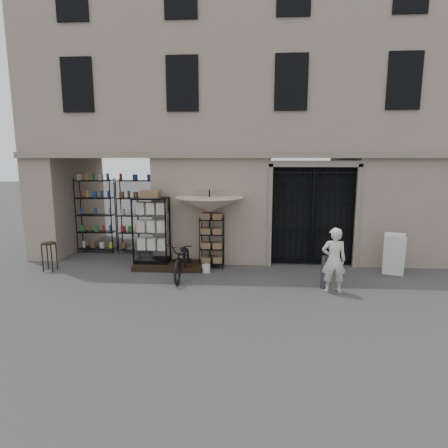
# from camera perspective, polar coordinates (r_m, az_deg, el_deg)

# --- Properties ---
(ground) EXTENTS (80.00, 80.00, 0.00)m
(ground) POSITION_cam_1_polar(r_m,az_deg,el_deg) (9.38, 4.38, -9.72)
(ground) COLOR black
(ground) RESTS_ON ground
(main_building) EXTENTS (14.00, 4.00, 9.00)m
(main_building) POSITION_cam_1_polar(r_m,az_deg,el_deg) (12.89, 4.48, 15.96)
(main_building) COLOR gray
(main_building) RESTS_ON ground
(shop_recess) EXTENTS (3.00, 1.70, 3.00)m
(shop_recess) POSITION_cam_1_polar(r_m,az_deg,el_deg) (12.53, -16.71, 1.99)
(shop_recess) COLOR black
(shop_recess) RESTS_ON ground
(shop_shelving) EXTENTS (2.70, 0.50, 2.50)m
(shop_shelving) POSITION_cam_1_polar(r_m,az_deg,el_deg) (13.05, -16.10, 1.21)
(shop_shelving) COLOR black
(shop_shelving) RESTS_ON ground
(iron_gate) EXTENTS (2.50, 0.21, 3.00)m
(iron_gate) POSITION_cam_1_polar(r_m,az_deg,el_deg) (11.38, 13.22, 1.36)
(iron_gate) COLOR black
(iron_gate) RESTS_ON ground
(step_platform) EXTENTS (2.00, 0.90, 0.15)m
(step_platform) POSITION_cam_1_polar(r_m,az_deg,el_deg) (11.06, -8.30, -6.28)
(step_platform) COLOR black
(step_platform) RESTS_ON ground
(display_cabinet) EXTENTS (1.08, 0.84, 2.05)m
(display_cabinet) POSITION_cam_1_polar(r_m,az_deg,el_deg) (11.04, -10.95, -1.44)
(display_cabinet) COLOR black
(display_cabinet) RESTS_ON step_platform
(wire_rack) EXTENTS (0.74, 0.58, 1.52)m
(wire_rack) POSITION_cam_1_polar(r_m,az_deg,el_deg) (10.88, -1.85, -2.83)
(wire_rack) COLOR black
(wire_rack) RESTS_ON ground
(market_umbrella) EXTENTS (2.00, 2.02, 2.74)m
(market_umbrella) POSITION_cam_1_polar(r_m,az_deg,el_deg) (10.61, -2.22, 3.59)
(market_umbrella) COLOR black
(market_umbrella) RESTS_ON ground
(white_bucket) EXTENTS (0.26, 0.26, 0.22)m
(white_bucket) POSITION_cam_1_polar(r_m,az_deg,el_deg) (10.57, -2.75, -6.76)
(white_bucket) COLOR silver
(white_bucket) RESTS_ON ground
(bicycle) EXTENTS (0.67, 1.01, 1.91)m
(bicycle) POSITION_cam_1_polar(r_m,az_deg,el_deg) (10.24, -6.28, -8.03)
(bicycle) COLOR black
(bicycle) RESTS_ON ground
(wooden_stool) EXTENTS (0.47, 0.47, 0.81)m
(wooden_stool) POSITION_cam_1_polar(r_m,az_deg,el_deg) (11.74, -25.06, -4.41)
(wooden_stool) COLOR black
(wooden_stool) RESTS_ON ground
(steel_bollard) EXTENTS (0.18, 0.18, 0.81)m
(steel_bollard) POSITION_cam_1_polar(r_m,az_deg,el_deg) (9.55, 15.02, -7.11)
(steel_bollard) COLOR #494D54
(steel_bollard) RESTS_ON ground
(shopkeeper) EXTENTS (0.60, 1.58, 0.38)m
(shopkeeper) POSITION_cam_1_polar(r_m,az_deg,el_deg) (9.46, 16.14, -9.92)
(shopkeeper) COLOR silver
(shopkeeper) RESTS_ON ground
(easel_sign) EXTENTS (0.70, 0.75, 1.12)m
(easel_sign) POSITION_cam_1_polar(r_m,az_deg,el_deg) (11.15, 24.47, -4.29)
(easel_sign) COLOR silver
(easel_sign) RESTS_ON ground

